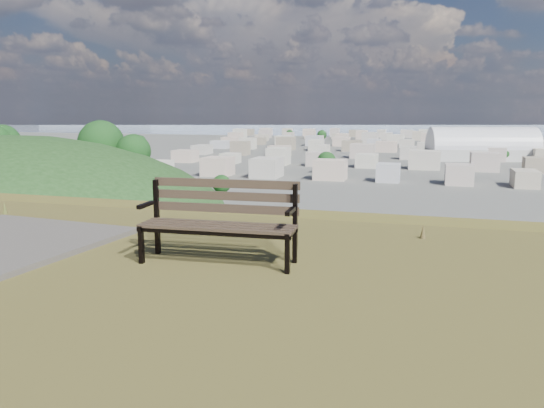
% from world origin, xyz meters
% --- Properties ---
extents(park_bench, '(1.68, 0.62, 0.86)m').
position_xyz_m(park_bench, '(0.33, 1.53, 25.49)').
color(park_bench, '#413126').
rests_on(park_bench, hilltop_mesa).
extents(grass_tufts, '(12.49, 7.38, 0.28)m').
position_xyz_m(grass_tufts, '(0.32, -0.20, 25.12)').
color(grass_tufts, brown).
rests_on(grass_tufts, hilltop_mesa).
extents(arena, '(59.74, 35.77, 23.57)m').
position_xyz_m(arena, '(29.10, 306.89, 5.56)').
color(arena, '#BBBBB7').
rests_on(arena, ground).
extents(green_wooded_hill, '(152.25, 121.80, 76.13)m').
position_xyz_m(green_wooded_hill, '(-118.10, 124.07, 0.11)').
color(green_wooded_hill, '#1A3815').
rests_on(green_wooded_hill, ground).
extents(city_blocks, '(395.00, 361.00, 7.00)m').
position_xyz_m(city_blocks, '(0.00, 394.44, 3.50)').
color(city_blocks, beige).
rests_on(city_blocks, ground).
extents(city_trees, '(406.52, 387.20, 9.98)m').
position_xyz_m(city_trees, '(-26.39, 319.00, 4.83)').
color(city_trees, '#35271A').
rests_on(city_trees, ground).
extents(bay_water, '(2400.00, 700.00, 0.12)m').
position_xyz_m(bay_water, '(0.00, 900.00, 0.00)').
color(bay_water, '#94A5BC').
rests_on(bay_water, ground).
extents(far_hills, '(2050.00, 340.00, 60.00)m').
position_xyz_m(far_hills, '(-60.92, 1402.93, 25.47)').
color(far_hills, '#8391A3').
rests_on(far_hills, ground).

